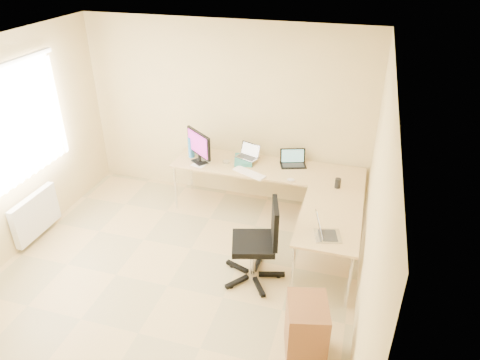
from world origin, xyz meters
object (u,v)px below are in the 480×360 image
(desk_main, at_px, (267,190))
(office_chair, at_px, (253,243))
(laptop_black, at_px, (293,158))
(cabinet, at_px, (306,329))
(mug, at_px, (203,158))
(laptop_return, at_px, (329,228))
(keyboard, at_px, (249,173))
(desk_fan, at_px, (196,143))
(laptop_center, at_px, (247,151))
(monitor, at_px, (199,147))
(desk_return, at_px, (327,243))
(water_bottle, at_px, (191,147))

(desk_main, distance_m, office_chair, 1.44)
(laptop_black, relative_size, cabinet, 0.57)
(mug, xyz_separation_m, laptop_return, (1.90, -1.31, 0.06))
(keyboard, relative_size, mug, 4.50)
(desk_fan, bearing_deg, laptop_center, -17.92)
(keyboard, distance_m, cabinet, 2.42)
(keyboard, xyz_separation_m, office_chair, (0.37, -1.17, -0.24))
(desk_main, relative_size, laptop_center, 8.71)
(desk_main, bearing_deg, office_chair, -82.90)
(mug, bearing_deg, keyboard, -14.17)
(laptop_black, bearing_deg, mug, 171.43)
(mug, distance_m, cabinet, 2.98)
(monitor, distance_m, laptop_center, 0.68)
(mug, bearing_deg, laptop_black, 9.98)
(desk_return, bearing_deg, laptop_black, 119.25)
(mug, xyz_separation_m, cabinet, (1.85, -2.29, -0.42))
(mug, xyz_separation_m, office_chair, (1.09, -1.35, -0.28))
(desk_fan, xyz_separation_m, laptop_return, (2.11, -1.58, -0.02))
(water_bottle, distance_m, laptop_return, 2.53)
(desk_return, relative_size, monitor, 2.36)
(desk_main, relative_size, desk_fan, 10.07)
(monitor, bearing_deg, desk_fan, 156.44)
(desk_main, height_order, desk_fan, desk_fan)
(desk_main, distance_m, laptop_center, 0.61)
(desk_return, relative_size, water_bottle, 4.27)
(desk_fan, xyz_separation_m, office_chair, (1.30, -1.62, -0.36))
(desk_main, height_order, cabinet, desk_main)
(laptop_center, relative_size, cabinet, 0.49)
(laptop_center, relative_size, desk_fan, 1.16)
(desk_main, bearing_deg, mug, -175.24)
(cabinet, bearing_deg, laptop_black, 89.86)
(laptop_center, xyz_separation_m, laptop_black, (0.65, 0.05, -0.04))
(laptop_black, bearing_deg, desk_return, -79.31)
(laptop_black, bearing_deg, desk_main, -175.35)
(desk_main, xyz_separation_m, office_chair, (0.18, -1.42, 0.14))
(desk_return, relative_size, keyboard, 2.69)
(desk_fan, bearing_deg, laptop_black, -12.48)
(laptop_center, bearing_deg, laptop_return, -27.89)
(desk_main, distance_m, keyboard, 0.49)
(desk_return, bearing_deg, laptop_return, -88.17)
(laptop_black, distance_m, keyboard, 0.67)
(desk_main, xyz_separation_m, laptop_return, (0.99, -1.38, 0.47))
(desk_main, distance_m, mug, 1.01)
(monitor, relative_size, cabinet, 0.89)
(laptop_black, height_order, desk_fan, desk_fan)
(laptop_black, xyz_separation_m, office_chair, (-0.16, -1.57, -0.34))
(monitor, bearing_deg, cabinet, -11.63)
(desk_return, height_order, mug, mug)
(laptop_return, bearing_deg, desk_fan, 39.03)
(laptop_return, bearing_deg, office_chair, 78.79)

